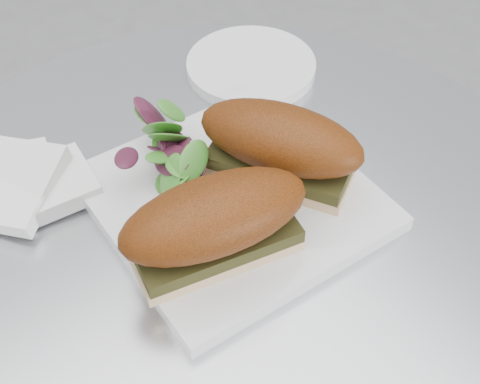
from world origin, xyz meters
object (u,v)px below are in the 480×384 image
Objects in this scene: plate at (233,199)px; sandwich_right at (280,145)px; saucer at (251,66)px; sandwich_left at (215,222)px.

sandwich_right is at bearing -8.20° from plate.
sandwich_right is 0.20m from saucer.
sandwich_left is at bearing -98.69° from sandwich_right.
sandwich_right is at bearing 33.35° from sandwich_left.
saucer is (0.09, 0.17, -0.05)m from sandwich_right.
plate is 0.22m from saucer.
plate reaches higher than saucer.
plate is at bearing -131.00° from saucer.
sandwich_left is 1.02× the size of sandwich_right.
saucer is (0.20, 0.22, -0.05)m from sandwich_left.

